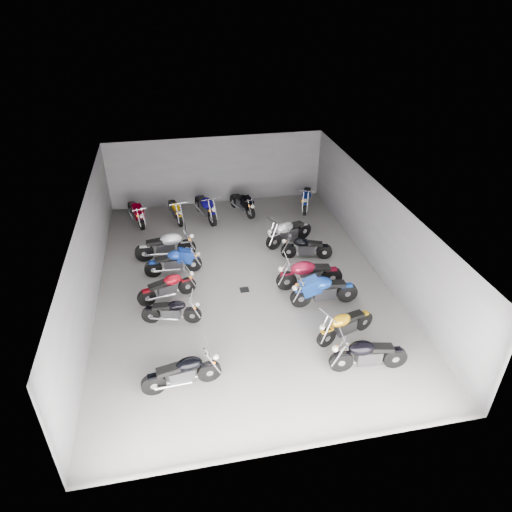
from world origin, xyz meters
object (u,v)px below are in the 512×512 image
object	(u,v)px
motorcycle_left_a	(182,372)
motorcycle_right_c	(324,290)
motorcycle_back_c	(206,207)
motorcycle_back_a	(136,212)
motorcycle_back_b	(175,210)
motorcycle_right_d	(309,274)
motorcycle_left_f	(166,246)
motorcycle_left_c	(172,311)
motorcycle_right_f	(289,232)
motorcycle_left_d	(168,287)
motorcycle_left_e	(174,262)
motorcycle_back_f	(306,198)
motorcycle_back_d	(242,203)
drain_grate	(244,290)
motorcycle_right_a	(368,354)
motorcycle_right_b	(345,325)
motorcycle_right_e	(306,247)

from	to	relation	value
motorcycle_left_a	motorcycle_right_c	xyz separation A→B (m)	(4.78, 2.74, 0.04)
motorcycle_right_c	motorcycle_back_c	bearing A→B (deg)	25.09
motorcycle_back_a	motorcycle_back_b	bearing A→B (deg)	160.62
motorcycle_right_d	motorcycle_left_f	bearing A→B (deg)	60.43
motorcycle_left_a	motorcycle_back_c	bearing A→B (deg)	164.07
motorcycle_back_a	motorcycle_back_c	xyz separation A→B (m)	(3.06, -0.16, 0.05)
motorcycle_left_a	motorcycle_left_c	world-z (taller)	motorcycle_left_a
motorcycle_left_a	motorcycle_back_c	xyz separation A→B (m)	(1.60, 9.81, 0.06)
motorcycle_right_f	motorcycle_back_a	distance (m)	6.86
motorcycle_left_f	motorcycle_right_f	bearing A→B (deg)	90.98
motorcycle_left_d	motorcycle_right_f	world-z (taller)	motorcycle_right_f
motorcycle_back_a	motorcycle_back_b	size ratio (longest dim) A/B	1.04
motorcycle_left_f	motorcycle_right_d	bearing A→B (deg)	57.11
motorcycle_left_c	motorcycle_left_f	distance (m)	3.94
motorcycle_left_e	motorcycle_back_f	size ratio (longest dim) A/B	1.00
motorcycle_back_a	motorcycle_back_b	distance (m)	1.72
motorcycle_left_f	motorcycle_back_c	distance (m)	3.62
motorcycle_back_a	motorcycle_back_d	bearing A→B (deg)	163.32
motorcycle_left_e	motorcycle_back_c	world-z (taller)	motorcycle_back_c
motorcycle_right_f	motorcycle_back_d	xyz separation A→B (m)	(-1.37, 3.14, -0.05)
motorcycle_left_e	motorcycle_right_d	bearing A→B (deg)	65.17
motorcycle_right_f	motorcycle_left_f	bearing A→B (deg)	68.04
motorcycle_left_e	motorcycle_right_f	world-z (taller)	motorcycle_right_f
motorcycle_back_f	motorcycle_right_f	bearing A→B (deg)	82.15
drain_grate	motorcycle_right_c	xyz separation A→B (m)	(2.43, -1.29, 0.55)
drain_grate	motorcycle_back_a	world-z (taller)	motorcycle_back_a
motorcycle_right_c	motorcycle_back_b	size ratio (longest dim) A/B	1.14
drain_grate	motorcycle_right_d	bearing A→B (deg)	-7.01
motorcycle_right_c	motorcycle_right_d	xyz separation A→B (m)	(-0.20, 1.01, 0.01)
motorcycle_left_d	motorcycle_back_a	distance (m)	6.07
motorcycle_back_b	motorcycle_back_d	xyz separation A→B (m)	(3.05, 0.13, -0.00)
drain_grate	motorcycle_back_f	world-z (taller)	motorcycle_back_f
motorcycle_right_a	motorcycle_back_b	xyz separation A→B (m)	(-4.79, 10.24, -0.04)
motorcycle_left_a	motorcycle_left_f	bearing A→B (deg)	175.36
motorcycle_left_e	motorcycle_back_b	size ratio (longest dim) A/B	1.04
motorcycle_left_a	motorcycle_left_e	bearing A→B (deg)	173.29
motorcycle_right_d	motorcycle_right_f	bearing A→B (deg)	0.02
motorcycle_left_d	motorcycle_left_f	size ratio (longest dim) A/B	0.85
drain_grate	motorcycle_back_c	xyz separation A→B (m)	(-0.75, 5.78, 0.57)
motorcycle_back_c	motorcycle_left_f	bearing A→B (deg)	44.47
motorcycle_left_c	motorcycle_left_d	world-z (taller)	motorcycle_left_d
motorcycle_right_b	motorcycle_back_d	distance (m)	9.16
motorcycle_left_a	motorcycle_back_f	world-z (taller)	motorcycle_back_f
motorcycle_left_a	motorcycle_back_b	size ratio (longest dim) A/B	1.06
motorcycle_right_c	motorcycle_back_b	xyz separation A→B (m)	(-4.53, 7.17, -0.06)
motorcycle_right_f	motorcycle_back_f	world-z (taller)	motorcycle_right_f
motorcycle_left_f	motorcycle_right_c	xyz separation A→B (m)	(5.02, -3.94, -0.01)
motorcycle_right_a	motorcycle_right_b	world-z (taller)	motorcycle_right_a
motorcycle_left_d	motorcycle_right_d	distance (m)	4.85
motorcycle_right_e	motorcycle_back_b	bearing A→B (deg)	61.09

